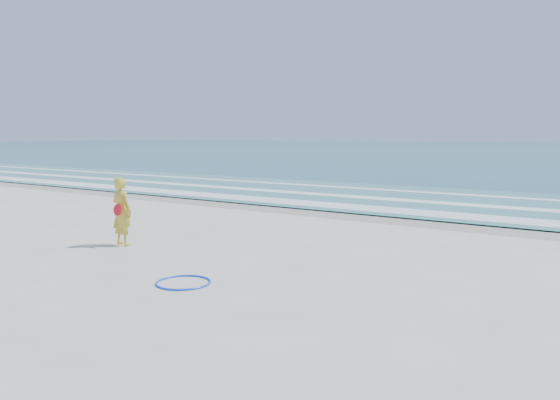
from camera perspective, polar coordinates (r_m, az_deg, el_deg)
The scene contains 8 objects.
ground at distance 10.75m, azimuth -15.55°, elevation -7.13°, with size 400.00×400.00×0.00m, color silver.
wet_sand at distance 17.77m, azimuth 7.32°, elevation -1.47°, with size 400.00×2.40×0.00m, color #B2A893.
shallow at distance 22.29m, azimuth 13.25°, elevation 0.19°, with size 400.00×10.00×0.01m, color #59B7AD.
foam_near at distance 18.92m, azimuth 9.14°, elevation -0.85°, with size 400.00×1.40×0.01m, color white.
foam_mid at distance 21.55m, azimuth 12.47°, elevation 0.01°, with size 400.00×0.90×0.01m, color white.
foam_far at distance 24.62m, azimuth 15.39°, elevation 0.75°, with size 400.00×0.60×0.01m, color white.
hoop at distance 9.65m, azimuth -10.06°, elevation -8.48°, with size 0.95×0.95×0.03m, color #0E4AFE.
woman at distance 13.08m, azimuth -16.19°, elevation -1.16°, with size 0.60×0.42×1.58m.
Camera 1 is at (8.07, -6.63, 2.54)m, focal length 35.00 mm.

